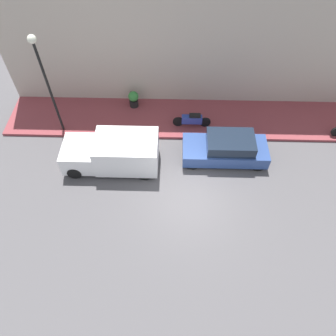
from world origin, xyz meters
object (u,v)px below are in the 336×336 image
(delivery_van, at_px, (113,152))
(motorcycle_blue, at_px, (192,120))
(streetlamp, at_px, (43,70))
(parked_car, at_px, (226,149))
(potted_plant, at_px, (134,99))

(delivery_van, xyz_separation_m, motorcycle_blue, (2.62, -3.80, -0.29))
(delivery_van, bearing_deg, streetlamp, 53.87)
(parked_car, bearing_deg, delivery_van, 96.07)
(parked_car, xyz_separation_m, delivery_van, (-0.58, 5.41, 0.21))
(delivery_van, distance_m, streetlamp, 4.72)
(parked_car, bearing_deg, potted_plant, 53.51)
(delivery_van, bearing_deg, potted_plant, -8.13)
(parked_car, distance_m, motorcycle_blue, 2.60)
(parked_car, xyz_separation_m, potted_plant, (3.56, 4.81, -0.01))
(streetlamp, distance_m, potted_plant, 5.15)
(motorcycle_blue, relative_size, streetlamp, 0.37)
(delivery_van, relative_size, streetlamp, 0.84)
(delivery_van, xyz_separation_m, streetlamp, (2.18, 2.99, 2.93))
(parked_car, relative_size, potted_plant, 4.32)
(motorcycle_blue, bearing_deg, streetlamp, 93.67)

